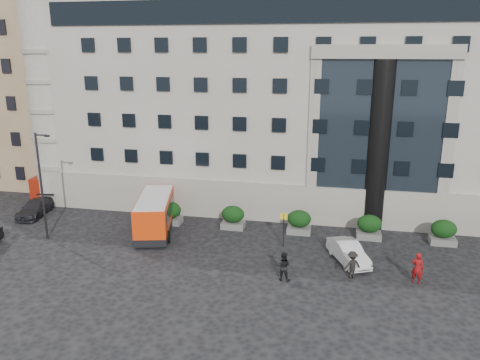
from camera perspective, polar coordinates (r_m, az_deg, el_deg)
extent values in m
plane|color=black|center=(30.64, -6.27, -10.92)|extent=(120.00, 120.00, 0.00)
cube|color=gray|center=(48.34, 8.43, 9.94)|extent=(44.00, 24.00, 18.00)
cylinder|color=black|center=(37.18, 16.49, 3.90)|extent=(1.80, 1.80, 13.00)
cube|color=#927155|center=(56.56, -24.22, 10.58)|extent=(14.00, 14.00, 20.00)
cube|color=brown|center=(73.34, -18.05, 12.81)|extent=(13.00, 13.00, 22.00)
cube|color=#60615E|center=(38.53, -8.46, -4.90)|extent=(1.80, 1.20, 0.50)
ellipsoid|color=black|center=(38.22, -8.52, -3.61)|extent=(1.80, 1.26, 1.34)
cube|color=#60615E|center=(37.15, -0.86, -5.52)|extent=(1.80, 1.20, 0.50)
ellipsoid|color=black|center=(36.82, -0.86, -4.18)|extent=(1.80, 1.26, 1.34)
cube|color=#60615E|center=(36.46, 7.20, -6.06)|extent=(1.80, 1.20, 0.50)
ellipsoid|color=black|center=(36.13, 7.24, -4.71)|extent=(1.80, 1.26, 1.34)
cube|color=#60615E|center=(36.51, 15.41, -6.50)|extent=(1.80, 1.20, 0.50)
ellipsoid|color=black|center=(36.18, 15.51, -5.14)|extent=(1.80, 1.26, 1.34)
cube|color=#60615E|center=(37.29, 23.44, -6.79)|extent=(1.80, 1.20, 0.50)
ellipsoid|color=black|center=(36.97, 23.60, -5.47)|extent=(1.80, 1.26, 1.34)
cylinder|color=#262628|center=(36.92, -23.04, -0.80)|extent=(0.16, 0.16, 8.00)
cylinder|color=#262628|center=(35.85, -23.09, 5.07)|extent=(0.90, 0.12, 0.12)
cube|color=black|center=(35.60, -22.48, 4.99)|extent=(0.35, 0.18, 0.14)
cylinder|color=#262628|center=(33.57, 5.33, -6.12)|extent=(0.08, 0.08, 2.50)
cube|color=yellow|center=(33.19, 5.38, -4.43)|extent=(0.50, 0.06, 0.45)
cube|color=red|center=(36.48, -10.33, -3.79)|extent=(3.91, 7.13, 2.25)
cube|color=black|center=(36.90, -10.23, -5.59)|extent=(3.96, 7.18, 0.55)
cube|color=black|center=(36.41, -10.34, -3.48)|extent=(3.60, 5.70, 1.02)
cube|color=silver|center=(36.14, -10.41, -2.18)|extent=(3.71, 6.77, 0.18)
cylinder|color=black|center=(35.09, -12.57, -6.86)|extent=(0.49, 0.94, 0.90)
cylinder|color=black|center=(34.76, -8.78, -6.88)|extent=(0.49, 0.94, 0.90)
cylinder|color=black|center=(39.08, -11.53, -4.44)|extent=(0.49, 0.94, 0.90)
cylinder|color=black|center=(38.78, -8.13, -4.43)|extent=(0.49, 0.94, 0.90)
cube|color=maroon|center=(49.46, -20.97, 0.62)|extent=(2.90, 4.21, 2.78)
cube|color=maroon|center=(47.13, -22.50, -0.81)|extent=(2.59, 1.99, 1.89)
cube|color=black|center=(46.38, -23.00, -0.62)|extent=(2.12, 0.30, 0.89)
cylinder|color=black|center=(48.04, -23.62, -1.65)|extent=(0.37, 0.96, 0.93)
cylinder|color=black|center=(46.87, -21.02, -1.78)|extent=(0.37, 0.96, 0.93)
cylinder|color=black|center=(51.10, -21.61, -0.45)|extent=(0.37, 0.96, 0.93)
cylinder|color=black|center=(50.00, -19.13, -0.55)|extent=(0.37, 0.96, 0.93)
imported|color=black|center=(43.47, -23.73, -3.15)|extent=(2.49, 4.67, 1.29)
imported|color=black|center=(48.23, -20.56, -1.09)|extent=(2.05, 4.40, 1.22)
imported|color=silver|center=(32.15, 13.06, -8.57)|extent=(3.03, 4.41, 1.38)
imported|color=maroon|center=(30.48, 20.81, -10.01)|extent=(0.83, 0.68, 1.97)
imported|color=black|center=(29.05, 5.31, -10.42)|extent=(0.96, 0.78, 1.85)
imported|color=black|center=(29.99, 13.51, -10.02)|extent=(1.31, 1.14, 1.76)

